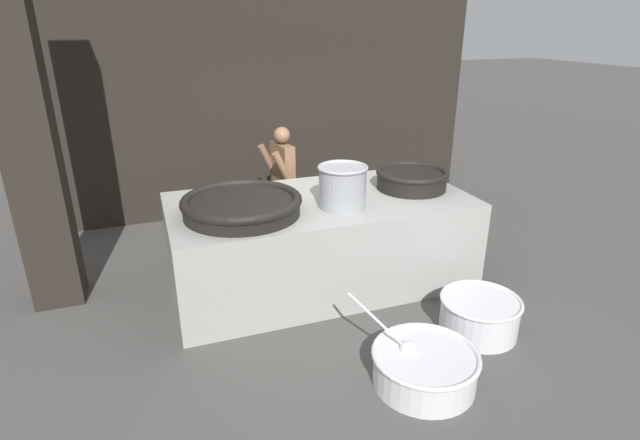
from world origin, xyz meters
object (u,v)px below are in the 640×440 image
object	(u,v)px
giant_wok_far	(412,178)
prep_bowl_meat	(479,314)
stock_pot	(342,186)
giant_wok_near	(242,205)
cook	(283,180)
prep_bowl_vegetables	(424,366)

from	to	relation	value
giant_wok_far	prep_bowl_meat	xyz separation A→B (m)	(-0.03, -1.53, -0.95)
giant_wok_far	stock_pot	world-z (taller)	stock_pot
giant_wok_far	stock_pot	size ratio (longest dim) A/B	1.58
stock_pot	prep_bowl_meat	bearing A→B (deg)	-51.37
giant_wok_near	cook	bearing A→B (deg)	60.78
giant_wok_near	prep_bowl_meat	size ratio (longest dim) A/B	1.57
giant_wok_near	giant_wok_far	bearing A→B (deg)	4.70
prep_bowl_vegetables	cook	bearing A→B (deg)	94.40
giant_wok_far	prep_bowl_vegetables	distance (m)	2.43
cook	giant_wok_far	bearing A→B (deg)	121.41
giant_wok_near	giant_wok_far	world-z (taller)	giant_wok_far
stock_pot	cook	bearing A→B (deg)	96.42
giant_wok_far	giant_wok_near	bearing A→B (deg)	-175.30
cook	prep_bowl_meat	bearing A→B (deg)	102.31
stock_pot	prep_bowl_vegetables	distance (m)	2.03
giant_wok_near	prep_bowl_vegetables	bearing A→B (deg)	-58.36
giant_wok_near	cook	size ratio (longest dim) A/B	0.78
prep_bowl_vegetables	prep_bowl_meat	distance (m)	1.03
giant_wok_near	prep_bowl_meat	world-z (taller)	giant_wok_near
prep_bowl_meat	prep_bowl_vegetables	bearing A→B (deg)	-152.10
giant_wok_near	giant_wok_far	size ratio (longest dim) A/B	1.46
giant_wok_far	stock_pot	xyz separation A→B (m)	(-1.02, -0.30, 0.11)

